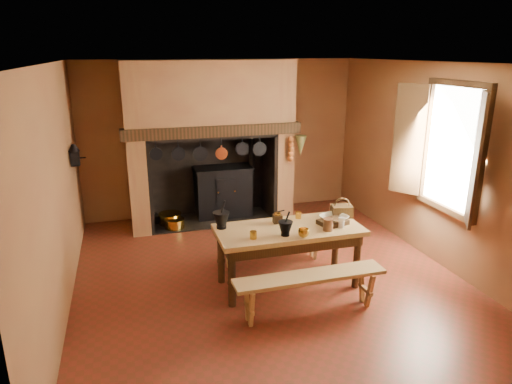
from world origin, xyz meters
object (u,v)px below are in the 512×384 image
iron_range (224,191)px  bench_front (310,284)px  mixing_bowl (334,219)px  coffee_grinder (278,218)px  wicker_basket (342,210)px  work_table (289,237)px

iron_range → bench_front: (0.24, -3.51, -0.11)m
iron_range → mixing_bowl: bearing=-72.5°
bench_front → coffee_grinder: bearing=95.3°
coffee_grinder → wicker_basket: size_ratio=0.57×
work_table → coffee_grinder: (-0.08, 0.20, 0.19)m
wicker_basket → bench_front: bearing=-121.3°
iron_range → wicker_basket: 2.84m
coffee_grinder → wicker_basket: wicker_basket is taller
work_table → wicker_basket: wicker_basket is taller
wicker_basket → iron_range: bearing=123.0°
coffee_grinder → mixing_bowl: bearing=-8.1°
coffee_grinder → wicker_basket: bearing=4.5°
bench_front → mixing_bowl: mixing_bowl is taller
iron_range → work_table: size_ratio=0.87×
iron_range → work_table: 2.80m
work_table → bench_front: bearing=-90.0°
work_table → mixing_bowl: bearing=2.5°
coffee_grinder → iron_range: bearing=98.7°
bench_front → work_table: bearing=90.0°
iron_range → coffee_grinder: (0.15, -2.59, 0.38)m
bench_front → iron_range: bearing=93.9°
bench_front → coffee_grinder: (-0.08, 0.92, 0.49)m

